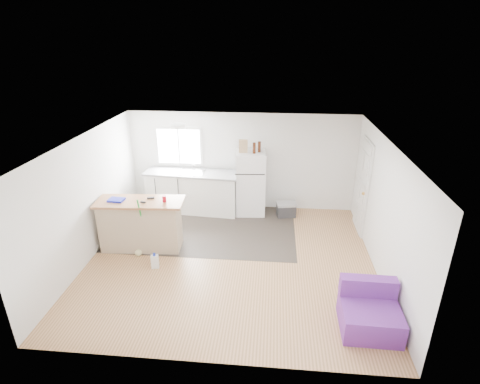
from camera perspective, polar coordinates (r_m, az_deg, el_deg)
name	(u,v)px	position (r m, az deg, el deg)	size (l,w,h in m)	color
room	(230,205)	(6.88, -1.51, -1.94)	(5.51, 5.01, 2.41)	#94653E
vinyl_zone	(206,228)	(8.63, -5.26, -5.44)	(4.05, 2.50, 0.00)	#302924
window	(179,146)	(9.34, -9.28, 6.88)	(1.18, 0.06, 0.98)	white
interior_door	(363,187)	(8.57, 18.19, 0.72)	(0.11, 0.92, 2.10)	white
ceiling_fixture	(178,126)	(7.84, -9.43, 9.89)	(0.30, 0.30, 0.07)	white
kitchen_cabinets	(193,191)	(9.29, -7.18, 0.15)	(2.33, 0.88, 1.31)	white
peninsula	(141,224)	(7.87, -14.86, -4.76)	(1.76, 0.76, 1.06)	tan
refrigerator	(251,183)	(9.01, 1.63, 1.37)	(0.73, 0.70, 1.55)	white
cooler	(286,209)	(9.12, 7.04, -2.62)	(0.51, 0.39, 0.35)	#2D2D30
purple_seat	(369,313)	(6.19, 19.10, -17.00)	(0.86, 0.82, 0.70)	#6D2F99
cleaner_jug	(155,261)	(7.36, -12.84, -10.26)	(0.16, 0.13, 0.31)	white
mop	(140,245)	(7.77, -15.03, -7.75)	(0.20, 0.35, 1.25)	green
red_cup	(164,199)	(7.46, -11.47, -1.03)	(0.08, 0.08, 0.12)	#B90B1D
blue_tray	(116,200)	(7.77, -18.34, -1.13)	(0.30, 0.22, 0.04)	#131BB2
tool_a	(151,198)	(7.68, -13.45, -0.88)	(0.14, 0.05, 0.03)	black
tool_b	(143,202)	(7.53, -14.58, -1.50)	(0.10, 0.04, 0.03)	black
cardboard_box	(243,146)	(8.67, 0.50, 7.00)	(0.20, 0.10, 0.30)	#A07D5B
bottle_left	(254,148)	(8.61, 2.17, 6.70)	(0.07, 0.07, 0.25)	#3D1A0B
bottle_right	(259,147)	(8.72, 2.96, 6.88)	(0.07, 0.07, 0.25)	#3D1A0B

